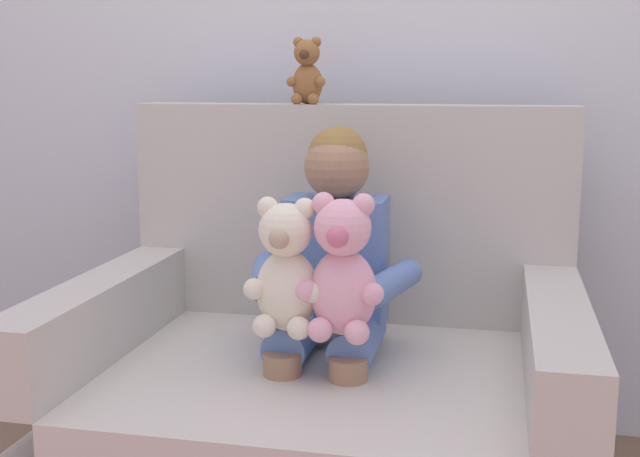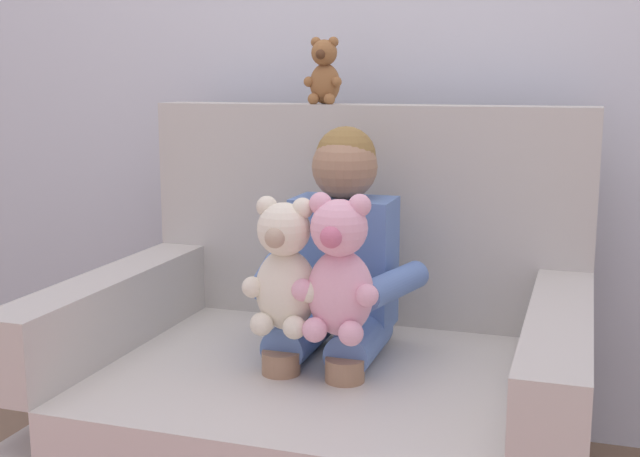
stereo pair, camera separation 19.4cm
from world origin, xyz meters
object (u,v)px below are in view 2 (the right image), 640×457
at_px(plush_brown_on_backrest, 324,73).
at_px(plush_cream, 285,269).
at_px(plush_pink, 339,271).
at_px(seated_child, 337,273).
at_px(armchair, 329,391).

bearing_deg(plush_brown_on_backrest, plush_cream, -69.08).
relative_size(plush_cream, plush_pink, 0.95).
xyz_separation_m(plush_cream, plush_brown_on_backrest, (-0.07, 0.53, 0.46)).
height_order(plush_cream, plush_pink, plush_pink).
xyz_separation_m(plush_cream, plush_pink, (0.14, -0.00, 0.01)).
bearing_deg(seated_child, plush_cream, -102.03).
relative_size(plush_pink, plush_brown_on_backrest, 1.77).
bearing_deg(plush_pink, seated_child, 120.40).
height_order(seated_child, plush_pink, seated_child).
bearing_deg(plush_brown_on_backrest, seated_child, -53.98).
distance_m(armchair, plush_cream, 0.40).
bearing_deg(plush_cream, plush_pink, 4.77).
bearing_deg(plush_pink, plush_brown_on_backrest, 123.18).
height_order(plush_cream, plush_brown_on_backrest, plush_brown_on_backrest).
bearing_deg(armchair, plush_brown_on_backrest, 109.82).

